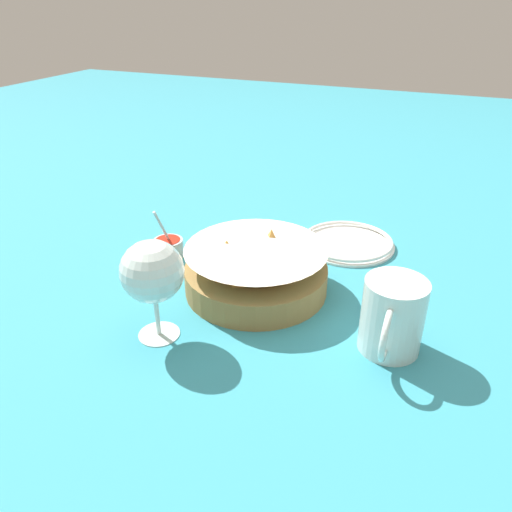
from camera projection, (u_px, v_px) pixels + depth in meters
ground_plane at (254, 284)px, 0.89m from camera, size 4.00×4.00×0.00m
food_basket at (256, 271)px, 0.85m from camera, size 0.24×0.24×0.09m
sauce_cup at (169, 247)px, 0.97m from camera, size 0.07×0.06×0.11m
wine_glass at (152, 274)px, 0.71m from camera, size 0.09×0.09×0.16m
beer_mug at (392, 319)px, 0.71m from camera, size 0.13×0.09×0.11m
side_plate at (348, 242)px, 1.02m from camera, size 0.19×0.19×0.01m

